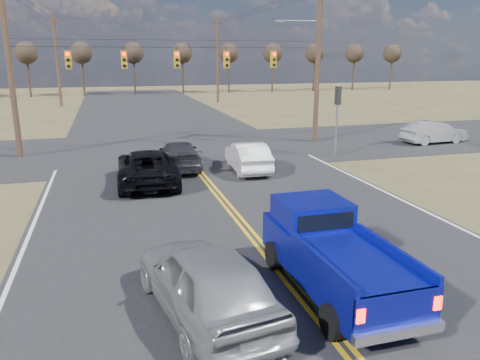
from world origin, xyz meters
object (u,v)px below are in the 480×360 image
object	(u,v)px
silver_suv	(206,280)
black_suv	(147,167)
dgrey_car_queue	(179,155)
white_car_queue	(248,156)
pickup_truck	(332,254)
cross_car_east_near	(434,132)

from	to	relation	value
silver_suv	black_suv	bearing A→B (deg)	-98.51
silver_suv	dgrey_car_queue	xyz separation A→B (m)	(1.55, 14.01, -0.16)
white_car_queue	dgrey_car_queue	xyz separation A→B (m)	(-3.18, 1.45, -0.04)
pickup_truck	cross_car_east_near	world-z (taller)	pickup_truck
pickup_truck	dgrey_car_queue	xyz separation A→B (m)	(-1.60, 13.67, -0.26)
black_suv	white_car_queue	xyz separation A→B (m)	(4.97, 1.07, -0.04)
silver_suv	white_car_queue	distance (m)	13.41
pickup_truck	white_car_queue	xyz separation A→B (m)	(1.58, 12.22, -0.22)
black_suv	silver_suv	bearing A→B (deg)	93.66
black_suv	cross_car_east_near	bearing A→B (deg)	-162.70
pickup_truck	black_suv	bearing A→B (deg)	106.43
black_suv	dgrey_car_queue	world-z (taller)	black_suv
pickup_truck	black_suv	xyz separation A→B (m)	(-3.40, 11.14, -0.18)
pickup_truck	silver_suv	size ratio (longest dim) A/B	1.05
pickup_truck	dgrey_car_queue	size ratio (longest dim) A/B	1.11
white_car_queue	cross_car_east_near	world-z (taller)	white_car_queue
pickup_truck	silver_suv	bearing A→B (deg)	-174.38
cross_car_east_near	pickup_truck	bearing A→B (deg)	131.31
silver_suv	dgrey_car_queue	size ratio (longest dim) A/B	1.05
white_car_queue	cross_car_east_near	bearing A→B (deg)	-160.05
black_suv	pickup_truck	bearing A→B (deg)	109.35
white_car_queue	dgrey_car_queue	bearing A→B (deg)	-20.52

